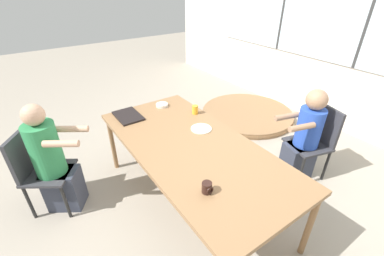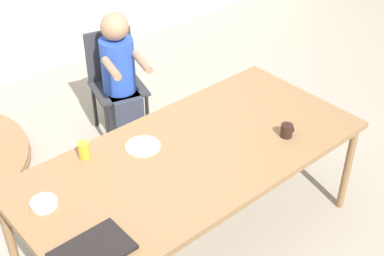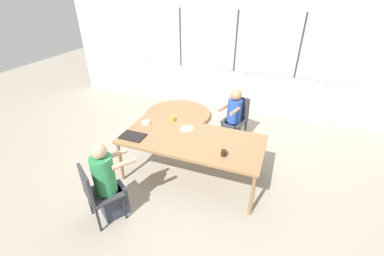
{
  "view_description": "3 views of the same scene",
  "coord_description": "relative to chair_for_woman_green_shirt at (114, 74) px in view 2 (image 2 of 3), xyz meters",
  "views": [
    {
      "loc": [
        1.58,
        -1.09,
        2.04
      ],
      "look_at": [
        0.0,
        0.0,
        0.9
      ],
      "focal_mm": 24.0,
      "sensor_mm": 36.0,
      "label": 1
    },
    {
      "loc": [
        -1.61,
        -1.85,
        2.63
      ],
      "look_at": [
        0.0,
        0.0,
        0.9
      ],
      "focal_mm": 50.0,
      "sensor_mm": 36.0,
      "label": 2
    },
    {
      "loc": [
        1.13,
        -2.98,
        2.74
      ],
      "look_at": [
        0.0,
        0.0,
        0.9
      ],
      "focal_mm": 24.0,
      "sensor_mm": 36.0,
      "label": 3
    }
  ],
  "objects": [
    {
      "name": "juice_glass",
      "position": [
        -0.88,
        -1.03,
        0.26
      ],
      "size": [
        0.07,
        0.07,
        0.1
      ],
      "color": "gold",
      "rests_on": "dining_table"
    },
    {
      "name": "chair_for_woman_green_shirt",
      "position": [
        0.0,
        0.0,
        0.0
      ],
      "size": [
        0.49,
        0.49,
        0.85
      ],
      "rotation": [
        0.0,
        0.0,
        -3.41
      ],
      "color": "#333338",
      "rests_on": "ground_plane"
    },
    {
      "name": "plate_tortillas",
      "position": [
        -0.57,
        -1.17,
        0.22
      ],
      "size": [
        0.21,
        0.21,
        0.01
      ],
      "color": "beige",
      "rests_on": "dining_table"
    },
    {
      "name": "ground_plane",
      "position": [
        -0.39,
        -1.41,
        -0.5
      ],
      "size": [
        16.0,
        16.0,
        0.0
      ],
      "primitive_type": "plane",
      "color": "gray"
    },
    {
      "name": "coffee_mug",
      "position": [
        0.16,
        -1.65,
        0.26
      ],
      "size": [
        0.08,
        0.07,
        0.08
      ],
      "color": "black",
      "rests_on": "dining_table"
    },
    {
      "name": "person_woman_green_shirt",
      "position": [
        -0.04,
        -0.16,
        0.0
      ],
      "size": [
        0.38,
        0.53,
        1.08
      ],
      "rotation": [
        0.0,
        0.0,
        -3.41
      ],
      "color": "#333847",
      "rests_on": "ground_plane"
    },
    {
      "name": "food_tray_dark",
      "position": [
        -1.23,
        -1.67,
        0.22
      ],
      "size": [
        0.36,
        0.24,
        0.02
      ],
      "color": "black",
      "rests_on": "dining_table"
    },
    {
      "name": "bowl_white_shallow",
      "position": [
        -1.25,
        -1.24,
        0.23
      ],
      "size": [
        0.14,
        0.14,
        0.03
      ],
      "color": "silver",
      "rests_on": "dining_table"
    },
    {
      "name": "dining_table",
      "position": [
        -0.39,
        -1.41,
        0.17
      ],
      "size": [
        2.09,
        0.99,
        0.72
      ],
      "color": "olive",
      "rests_on": "ground_plane"
    }
  ]
}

